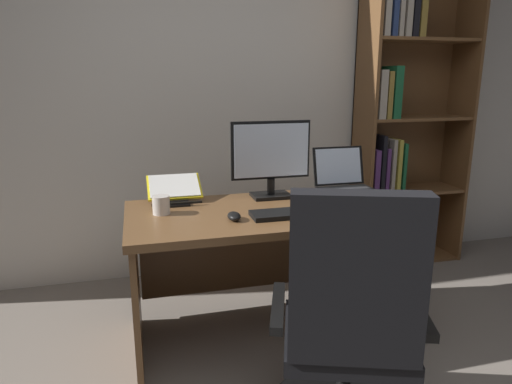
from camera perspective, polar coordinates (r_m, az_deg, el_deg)
The scene contains 13 objects.
wall_back at distance 3.34m, azimuth -3.79°, elevation 12.61°, with size 5.62×0.12×2.66m, color beige.
desk at distance 2.55m, azimuth 1.31°, elevation -6.16°, with size 1.50×0.74×0.74m.
bookshelf at distance 3.60m, azimuth 17.73°, elevation 9.16°, with size 0.84×0.33×2.24m.
office_chair at distance 1.89m, azimuth 11.58°, elevation -17.30°, with size 0.70×0.62×1.05m.
monitor at distance 2.61m, azimuth 1.88°, elevation 4.10°, with size 0.47×0.16×0.44m.
laptop at distance 2.82m, azimuth 11.12°, elevation 1.14°, with size 0.33×0.32×0.26m.
keyboard at distance 2.31m, azimuth 4.55°, elevation -2.67°, with size 0.42×0.15×0.02m, color black.
computer_mouse at distance 2.23m, azimuth -2.76°, elevation -3.05°, with size 0.06×0.10×0.04m, color black.
reading_stand_with_book at distance 2.60m, azimuth -10.15°, elevation 0.35°, with size 0.30×0.27×0.13m.
open_binder at distance 2.41m, azimuth 13.62°, elevation -2.26°, with size 0.45×0.31×0.02m.
notepad at distance 2.58m, azimuth 8.07°, elevation -1.10°, with size 0.15×0.21×0.01m, color silver.
pen at distance 2.58m, azimuth 8.48°, elevation -0.88°, with size 0.01×0.01×0.14m, color black.
coffee_mug at distance 2.37m, azimuth -11.79°, elevation -1.60°, with size 0.09×0.09×0.10m, color silver.
Camera 1 is at (-0.64, -1.26, 1.42)m, focal length 31.95 mm.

